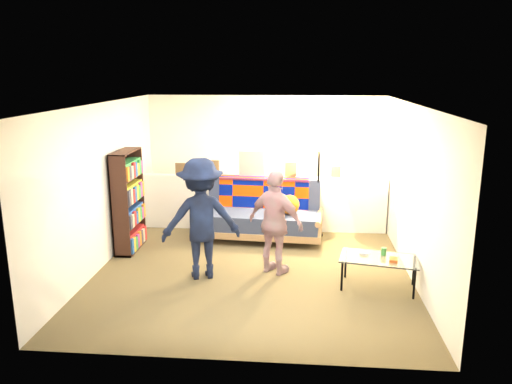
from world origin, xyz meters
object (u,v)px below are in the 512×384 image
(floor_lamp, at_px, (319,172))
(person_right, at_px, (276,223))
(bookshelf, at_px, (128,204))
(person_left, at_px, (201,219))
(coffee_table, at_px, (380,260))
(futon_sofa, at_px, (263,214))

(floor_lamp, xyz_separation_m, person_right, (-0.66, -1.76, -0.38))
(bookshelf, bearing_deg, person_left, -35.62)
(coffee_table, height_order, person_right, person_right)
(futon_sofa, bearing_deg, coffee_table, -48.67)
(bookshelf, bearing_deg, futon_sofa, 19.85)
(person_right, bearing_deg, bookshelf, 13.31)
(futon_sofa, distance_m, coffee_table, 2.58)
(coffee_table, xyz_separation_m, person_right, (-1.41, 0.40, 0.35))
(bookshelf, relative_size, coffee_table, 1.47)
(bookshelf, height_order, person_right, bookshelf)
(coffee_table, distance_m, person_right, 1.51)
(person_left, distance_m, person_right, 1.05)
(floor_lamp, relative_size, person_right, 1.06)
(coffee_table, bearing_deg, person_right, 164.29)
(futon_sofa, distance_m, bookshelf, 2.28)
(coffee_table, relative_size, person_left, 0.65)
(person_left, bearing_deg, futon_sofa, -129.09)
(coffee_table, distance_m, person_left, 2.49)
(floor_lamp, xyz_separation_m, person_left, (-1.69, -1.97, -0.29))
(bookshelf, xyz_separation_m, coffee_table, (3.83, -1.18, -0.36))
(person_left, relative_size, person_right, 1.13)
(coffee_table, xyz_separation_m, floor_lamp, (-0.76, 2.16, 0.74))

